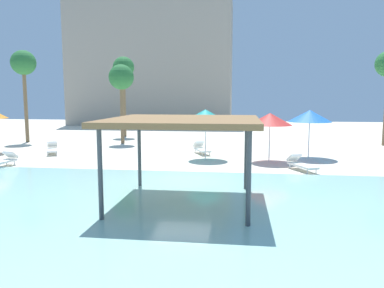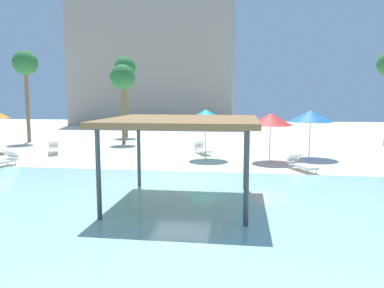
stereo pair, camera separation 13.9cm
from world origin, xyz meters
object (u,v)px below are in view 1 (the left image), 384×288
Objects in this scene: lounge_chair_1 at (201,149)px; beach_umbrella_blue_2 at (310,116)px; shade_pavilion at (184,123)px; lounge_chair_0 at (52,149)px; beach_umbrella_red_4 at (270,119)px; lounge_chair_4 at (3,160)px; lounge_chair_2 at (301,164)px; palm_tree_2 at (124,70)px; palm_tree_3 at (23,65)px; beach_umbrella_teal_1 at (205,115)px; palm_tree_1 at (121,79)px.

beach_umbrella_blue_2 is at bearing 58.26° from lounge_chair_1.
lounge_chair_0 is (-9.86, 9.76, -2.39)m from shade_pavilion.
beach_umbrella_red_4 is at bearing 58.74° from lounge_chair_0.
beach_umbrella_blue_2 reaches higher than lounge_chair_4.
lounge_chair_2 is 20.27m from palm_tree_2.
palm_tree_3 is at bearing 165.93° from beach_umbrella_blue_2.
lounge_chair_4 is (-0.35, -4.45, 0.00)m from lounge_chair_0.
lounge_chair_1 is (9.32, 1.25, 0.00)m from lounge_chair_0.
shade_pavilion reaches higher than lounge_chair_1.
lounge_chair_0 is (-15.72, -0.37, -2.14)m from beach_umbrella_blue_2.
beach_umbrella_blue_2 is 6.81m from lounge_chair_1.
palm_tree_3 is (-4.66, 10.02, 5.67)m from lounge_chair_4.
beach_umbrella_teal_1 is 1.47× the size of lounge_chair_4.
beach_umbrella_teal_1 is (-0.11, 8.99, -0.15)m from shade_pavilion.
shade_pavilion reaches higher than beach_umbrella_blue_2.
shade_pavilion is 8.99m from beach_umbrella_teal_1.
lounge_chair_4 is at bearing -65.03° from palm_tree_3.
shade_pavilion is at bearing 18.78° from lounge_chair_0.
shade_pavilion is at bearing 68.87° from lounge_chair_4.
palm_tree_3 is at bearing -164.48° from lounge_chair_0.
beach_umbrella_teal_1 reaches higher than beach_umbrella_blue_2.
beach_umbrella_blue_2 is at bearing 113.06° from lounge_chair_4.
palm_tree_1 is (-6.57, 4.50, 4.60)m from lounge_chair_1.
shade_pavilion is 2.51× the size of lounge_chair_4.
lounge_chair_1 is (-4.02, 2.36, -2.03)m from beach_umbrella_red_4.
beach_umbrella_teal_1 is at bearing -169.22° from beach_umbrella_blue_2.
lounge_chair_4 is at bearing -111.86° from lounge_chair_2.
shade_pavilion is at bearing -120.05° from beach_umbrella_blue_2.
palm_tree_2 is at bearing 179.97° from lounge_chair_4.
lounge_chair_1 is 16.00m from palm_tree_3.
lounge_chair_1 is 0.33× the size of palm_tree_1.
shade_pavilion reaches higher than beach_umbrella_teal_1.
lounge_chair_2 is 0.28× the size of palm_tree_3.
shade_pavilion is 8.29m from lounge_chair_2.
shade_pavilion is 1.71× the size of beach_umbrella_teal_1.
palm_tree_3 is (-18.35, 6.67, 3.64)m from beach_umbrella_red_4.
shade_pavilion is at bearing -63.07° from lounge_chair_2.
lounge_chair_2 is 0.28× the size of palm_tree_2.
beach_umbrella_red_4 is at bearing 35.72° from lounge_chair_1.
palm_tree_3 reaches higher than shade_pavilion.
beach_umbrella_teal_1 is 6.04m from lounge_chair_2.
lounge_chair_2 is (1.34, -2.35, -2.03)m from beach_umbrella_red_4.
shade_pavilion reaches higher than lounge_chair_0.
palm_tree_3 reaches higher than lounge_chair_0.
lounge_chair_2 is at bearing -105.17° from beach_umbrella_blue_2.
shade_pavilion reaches higher than lounge_chair_4.
beach_umbrella_blue_2 is at bearing 31.88° from beach_umbrella_red_4.
lounge_chair_0 is at bearing 175.50° from beach_umbrella_teal_1.
shade_pavilion is 11.27m from lounge_chair_1.
palm_tree_1 reaches higher than beach_umbrella_teal_1.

